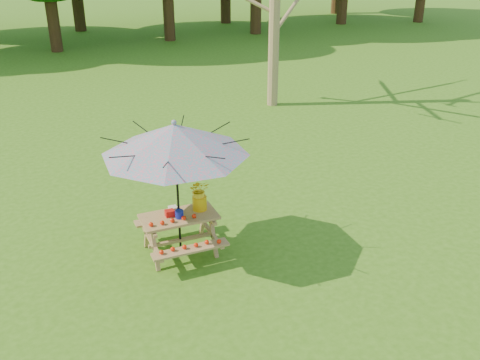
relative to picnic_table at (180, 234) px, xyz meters
name	(u,v)px	position (x,y,z in m)	size (l,w,h in m)	color
picnic_table	(180,234)	(0.00, 0.00, 0.00)	(1.20, 1.32, 0.67)	olive
patio_umbrella	(175,140)	(0.00, 0.00, 1.62)	(2.89, 2.89, 2.25)	black
produce_bins	(175,213)	(-0.06, 0.03, 0.40)	(0.26, 0.40, 0.13)	red
tomatoes_row	(173,220)	(-0.15, -0.18, 0.38)	(0.77, 0.13, 0.07)	red
flower_bucket	(199,194)	(0.38, 0.07, 0.62)	(0.35, 0.32, 0.52)	#E8A60C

